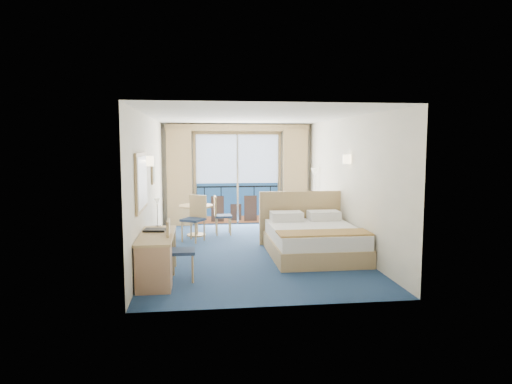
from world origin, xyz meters
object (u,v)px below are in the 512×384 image
Objects in this scene: floor_lamp at (314,183)px; desk_chair at (176,246)px; nightstand at (325,227)px; table_chair_b at (195,215)px; armchair at (307,217)px; desk at (155,261)px; bed at (313,239)px; table_chair_a at (220,213)px; round_table at (196,212)px.

floor_lamp is 5.32m from desk_chair.
table_chair_b is (-2.89, 0.34, 0.27)m from nightstand.
armchair is 5.05m from desk.
bed reaches higher than table_chair_a.
desk_chair is at bearing -140.21° from nightstand.
desk is (-3.27, -3.85, 0.02)m from armchair.
round_table is 0.57m from table_chair_b.
table_chair_a reaches higher than armchair.
floor_lamp is at bearing 51.00° from desk.
floor_lamp reaches higher than armchair.
armchair is 2.11m from table_chair_a.
floor_lamp reaches higher than desk_chair.
desk_chair is at bearing -128.57° from floor_lamp.
round_table is at bearing 121.02° from table_chair_b.
armchair is at bearing -40.80° from desk_chair.
table_chair_b reaches higher than round_table.
floor_lamp reaches higher than table_chair_b.
bed is 2.35× the size of table_chair_a.
bed is 2.70× the size of round_table.
armchair is 0.54× the size of desk.
table_chair_a reaches higher than round_table.
armchair is 1.04m from floor_lamp.
desk reaches higher than round_table.
desk_chair is 3.57m from round_table.
desk is 1.69× the size of table_chair_a.
bed reaches higher than desk.
table_chair_a is (-2.31, 0.96, 0.22)m from nightstand.
desk is (-3.47, -2.95, 0.11)m from nightstand.
nightstand is at bearing -94.87° from floor_lamp.
armchair is 2.74m from table_chair_b.
desk_chair is at bearing -94.78° from round_table.
nightstand is 0.71× the size of armchair.
floor_lamp is 1.91× the size of round_table.
desk is at bearing 29.45° from armchair.
armchair is at bearing -119.26° from floor_lamp.
floor_lamp is 2.58m from table_chair_a.
desk is 1.94× the size of round_table.
table_chair_a is at bearing 127.14° from bed.
bed is 1.41× the size of floor_lamp.
table_chair_a is at bearing -22.00° from armchair.
desk_chair is 1.06× the size of table_chair_a.
table_chair_b is at bearing -91.62° from round_table.
table_chair_b reaches higher than armchair.
desk_chair is (-3.29, -4.13, -0.62)m from floor_lamp.
desk is at bearing -149.86° from bed.
floor_lamp is 0.98× the size of desk.
floor_lamp is 1.67× the size of table_chair_a.
bed reaches higher than desk_chair.
floor_lamp is 1.57× the size of desk_chair.
desk_chair reaches higher than armchair.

